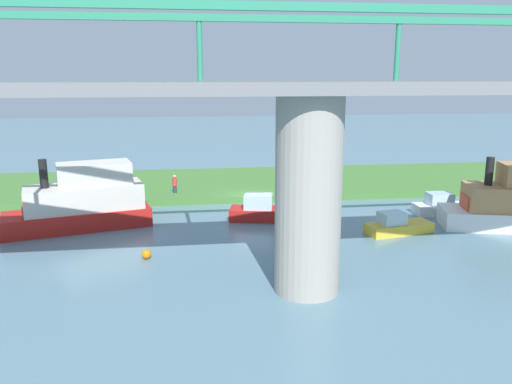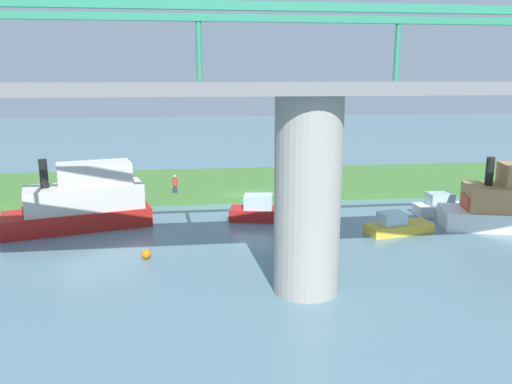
{
  "view_description": "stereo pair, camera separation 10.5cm",
  "coord_description": "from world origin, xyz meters",
  "px_view_note": "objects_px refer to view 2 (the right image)",
  "views": [
    {
      "loc": [
        4.55,
        36.49,
        9.32
      ],
      "look_at": [
        0.42,
        5.0,
        2.0
      ],
      "focal_mm": 36.03,
      "sensor_mm": 36.0,
      "label": 1
    },
    {
      "loc": [
        4.44,
        36.5,
        9.32
      ],
      "look_at": [
        0.42,
        5.0,
        2.0
      ],
      "focal_mm": 36.03,
      "sensor_mm": 36.0,
      "label": 2
    }
  ],
  "objects_px": {
    "motorboat_red": "(445,207)",
    "marker_buoy": "(146,254)",
    "houseboat_blue": "(82,202)",
    "person_on_bank": "(175,184)",
    "pontoon_yellow": "(266,211)",
    "skiff_small": "(397,226)",
    "mooring_post": "(135,191)",
    "bridge_pylon": "(308,196)"
  },
  "relations": [
    {
      "from": "mooring_post",
      "to": "marker_buoy",
      "type": "height_order",
      "value": "mooring_post"
    },
    {
      "from": "pontoon_yellow",
      "to": "motorboat_red",
      "type": "xyz_separation_m",
      "value": [
        -12.3,
        0.15,
        -0.07
      ]
    },
    {
      "from": "houseboat_blue",
      "to": "person_on_bank",
      "type": "bearing_deg",
      "value": -129.15
    },
    {
      "from": "person_on_bank",
      "to": "mooring_post",
      "type": "bearing_deg",
      "value": 20.34
    },
    {
      "from": "bridge_pylon",
      "to": "skiff_small",
      "type": "distance_m",
      "value": 11.02
    },
    {
      "from": "bridge_pylon",
      "to": "houseboat_blue",
      "type": "height_order",
      "value": "bridge_pylon"
    },
    {
      "from": "mooring_post",
      "to": "motorboat_red",
      "type": "relative_size",
      "value": 0.2
    },
    {
      "from": "houseboat_blue",
      "to": "bridge_pylon",
      "type": "bearing_deg",
      "value": 136.28
    },
    {
      "from": "mooring_post",
      "to": "marker_buoy",
      "type": "relative_size",
      "value": 1.81
    },
    {
      "from": "person_on_bank",
      "to": "bridge_pylon",
      "type": "bearing_deg",
      "value": 108.95
    },
    {
      "from": "mooring_post",
      "to": "houseboat_blue",
      "type": "height_order",
      "value": "houseboat_blue"
    },
    {
      "from": "houseboat_blue",
      "to": "motorboat_red",
      "type": "xyz_separation_m",
      "value": [
        -23.81,
        -0.07,
        -1.11
      ]
    },
    {
      "from": "person_on_bank",
      "to": "skiff_small",
      "type": "xyz_separation_m",
      "value": [
        -13.36,
        10.42,
        -0.72
      ]
    },
    {
      "from": "pontoon_yellow",
      "to": "skiff_small",
      "type": "distance_m",
      "value": 8.32
    },
    {
      "from": "motorboat_red",
      "to": "marker_buoy",
      "type": "distance_m",
      "value": 20.48
    },
    {
      "from": "person_on_bank",
      "to": "motorboat_red",
      "type": "height_order",
      "value": "person_on_bank"
    },
    {
      "from": "houseboat_blue",
      "to": "marker_buoy",
      "type": "relative_size",
      "value": 18.2
    },
    {
      "from": "person_on_bank",
      "to": "pontoon_yellow",
      "type": "relative_size",
      "value": 0.26
    },
    {
      "from": "person_on_bank",
      "to": "pontoon_yellow",
      "type": "xyz_separation_m",
      "value": [
        -6.02,
        6.51,
        -0.6
      ]
    },
    {
      "from": "bridge_pylon",
      "to": "marker_buoy",
      "type": "height_order",
      "value": "bridge_pylon"
    },
    {
      "from": "bridge_pylon",
      "to": "marker_buoy",
      "type": "relative_size",
      "value": 17.04
    },
    {
      "from": "mooring_post",
      "to": "pontoon_yellow",
      "type": "xyz_separation_m",
      "value": [
        -8.9,
        5.44,
        -0.36
      ]
    },
    {
      "from": "pontoon_yellow",
      "to": "mooring_post",
      "type": "bearing_deg",
      "value": -31.45
    },
    {
      "from": "person_on_bank",
      "to": "houseboat_blue",
      "type": "height_order",
      "value": "houseboat_blue"
    },
    {
      "from": "person_on_bank",
      "to": "skiff_small",
      "type": "distance_m",
      "value": 16.96
    },
    {
      "from": "person_on_bank",
      "to": "motorboat_red",
      "type": "distance_m",
      "value": 19.51
    },
    {
      "from": "mooring_post",
      "to": "skiff_small",
      "type": "relative_size",
      "value": 0.21
    },
    {
      "from": "bridge_pylon",
      "to": "motorboat_red",
      "type": "bearing_deg",
      "value": -137.56
    },
    {
      "from": "motorboat_red",
      "to": "marker_buoy",
      "type": "bearing_deg",
      "value": 17.73
    },
    {
      "from": "houseboat_blue",
      "to": "skiff_small",
      "type": "relative_size",
      "value": 2.14
    },
    {
      "from": "skiff_small",
      "to": "marker_buoy",
      "type": "height_order",
      "value": "skiff_small"
    },
    {
      "from": "person_on_bank",
      "to": "houseboat_blue",
      "type": "xyz_separation_m",
      "value": [
        5.48,
        6.73,
        0.44
      ]
    },
    {
      "from": "bridge_pylon",
      "to": "person_on_bank",
      "type": "relative_size",
      "value": 6.13
    },
    {
      "from": "person_on_bank",
      "to": "marker_buoy",
      "type": "xyz_separation_m",
      "value": [
        1.18,
        12.9,
        -0.95
      ]
    },
    {
      "from": "mooring_post",
      "to": "motorboat_red",
      "type": "height_order",
      "value": "motorboat_red"
    },
    {
      "from": "motorboat_red",
      "to": "skiff_small",
      "type": "xyz_separation_m",
      "value": [
        4.96,
        3.76,
        -0.05
      ]
    },
    {
      "from": "houseboat_blue",
      "to": "motorboat_red",
      "type": "bearing_deg",
      "value": -179.84
    },
    {
      "from": "person_on_bank",
      "to": "skiff_small",
      "type": "height_order",
      "value": "person_on_bank"
    },
    {
      "from": "motorboat_red",
      "to": "marker_buoy",
      "type": "xyz_separation_m",
      "value": [
        19.51,
        6.24,
        -0.28
      ]
    },
    {
      "from": "skiff_small",
      "to": "pontoon_yellow",
      "type": "bearing_deg",
      "value": -28.06
    },
    {
      "from": "motorboat_red",
      "to": "pontoon_yellow",
      "type": "bearing_deg",
      "value": -0.71
    },
    {
      "from": "motorboat_red",
      "to": "mooring_post",
      "type": "bearing_deg",
      "value": -14.79
    }
  ]
}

